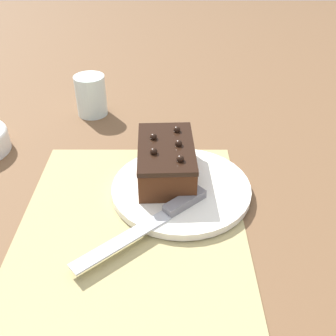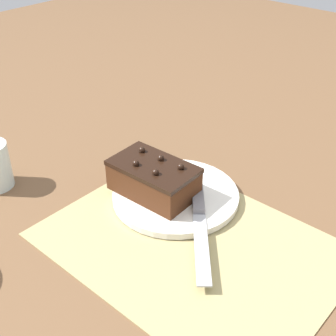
{
  "view_description": "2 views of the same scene",
  "coord_description": "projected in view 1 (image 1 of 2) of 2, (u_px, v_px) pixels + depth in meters",
  "views": [
    {
      "loc": [
        0.41,
        0.06,
        0.42
      ],
      "look_at": [
        -0.1,
        0.05,
        0.05
      ],
      "focal_mm": 42.0,
      "sensor_mm": 36.0,
      "label": 1
    },
    {
      "loc": [
        0.35,
        -0.45,
        0.52
      ],
      "look_at": [
        -0.11,
        0.07,
        0.07
      ],
      "focal_mm": 50.0,
      "sensor_mm": 36.0,
      "label": 2
    }
  ],
  "objects": [
    {
      "name": "drinking_glass",
      "position": [
        91.0,
        95.0,
        0.87
      ],
      "size": [
        0.07,
        0.07,
        0.09
      ],
      "color": "silver",
      "rests_on": "ground_plane"
    },
    {
      "name": "placemat_woven",
      "position": [
        131.0,
        234.0,
        0.58
      ],
      "size": [
        0.46,
        0.34,
        0.0
      ],
      "primitive_type": "cube",
      "color": "tan",
      "rests_on": "ground_plane"
    },
    {
      "name": "cake_plate",
      "position": [
        181.0,
        188.0,
        0.65
      ],
      "size": [
        0.23,
        0.23,
        0.01
      ],
      "color": "white",
      "rests_on": "placemat_woven"
    },
    {
      "name": "serving_knife",
      "position": [
        165.0,
        214.0,
        0.59
      ],
      "size": [
        0.17,
        0.19,
        0.01
      ],
      "rotation": [
        0.0,
        0.0,
        3.86
      ],
      "color": "slate",
      "rests_on": "cake_plate"
    },
    {
      "name": "chocolate_cake",
      "position": [
        166.0,
        160.0,
        0.66
      ],
      "size": [
        0.16,
        0.1,
        0.07
      ],
      "rotation": [
        0.0,
        0.0,
        0.04
      ],
      "color": "#472614",
      "rests_on": "cake_plate"
    },
    {
      "name": "ground_plane",
      "position": [
        131.0,
        235.0,
        0.58
      ],
      "size": [
        3.0,
        3.0,
        0.0
      ],
      "primitive_type": "plane",
      "color": "brown"
    }
  ]
}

